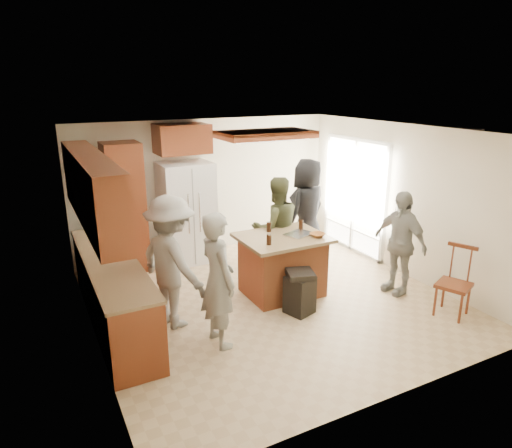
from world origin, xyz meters
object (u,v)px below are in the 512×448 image
refrigerator (187,213)px  person_behind_left (276,228)px  person_behind_right (307,210)px  person_counter (172,262)px  person_side_right (400,243)px  kitchen_island (282,264)px  spindle_chair (454,285)px  person_front_left (218,280)px  trash_bin (300,292)px

refrigerator → person_behind_left: bearing=-52.7°
person_behind_right → person_counter: bearing=-0.1°
person_side_right → person_counter: 3.42m
kitchen_island → spindle_chair: (1.77, -1.67, -0.02)m
kitchen_island → person_side_right: bearing=-25.0°
person_front_left → trash_bin: (1.31, 0.20, -0.53)m
person_side_right → person_counter: (-3.37, 0.61, 0.08)m
person_front_left → spindle_chair: person_front_left is taller
person_behind_left → kitchen_island: size_ratio=1.33×
person_side_right → spindle_chair: 1.00m
refrigerator → trash_bin: refrigerator is taller
person_side_right → person_front_left: bearing=-93.7°
kitchen_island → spindle_chair: size_ratio=1.29×
person_counter → spindle_chair: 3.87m
person_front_left → refrigerator: (0.59, 2.83, 0.05)m
person_behind_right → person_counter: person_behind_right is taller
person_behind_left → person_counter: person_counter is taller
person_front_left → person_behind_left: 2.19m
person_behind_right → spindle_chair: person_behind_right is taller
person_behind_left → person_counter: size_ratio=0.96×
person_counter → kitchen_island: (1.76, 0.14, -0.41)m
kitchen_island → refrigerator: bearing=112.5°
person_behind_right → spindle_chair: (0.64, -2.73, -0.47)m
person_behind_right → person_counter: 3.13m
person_front_left → person_behind_left: same height
trash_bin → person_counter: bearing=162.9°
person_side_right → refrigerator: (-2.43, 2.73, 0.10)m
refrigerator → trash_bin: bearing=-74.7°
person_front_left → refrigerator: size_ratio=0.95×
refrigerator → trash_bin: 2.79m
spindle_chair → refrigerator: bearing=125.4°
person_front_left → person_behind_left: (1.64, 1.45, -0.00)m
person_behind_right → person_side_right: (0.48, -1.81, -0.12)m
kitchen_island → person_front_left: bearing=-148.8°
spindle_chair → person_counter: bearing=156.6°
refrigerator → person_counter: bearing=-113.9°
kitchen_island → trash_bin: size_ratio=2.03×
person_side_right → trash_bin: (-1.71, 0.10, -0.48)m
person_side_right → kitchen_island: (-1.61, 0.75, -0.33)m
person_behind_left → person_side_right: size_ratio=1.06×
person_counter → refrigerator: (0.94, 2.12, 0.01)m
person_front_left → spindle_chair: size_ratio=1.71×
person_front_left → spindle_chair: 3.31m
person_side_right → kitchen_island: size_ratio=1.26×
person_behind_left → refrigerator: 1.73m
person_counter → trash_bin: bearing=-127.0°
person_side_right → refrigerator: refrigerator is taller
spindle_chair → person_behind_left: bearing=124.2°
person_behind_left → spindle_chair: size_ratio=1.71×
kitchen_island → person_counter: bearing=-175.3°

